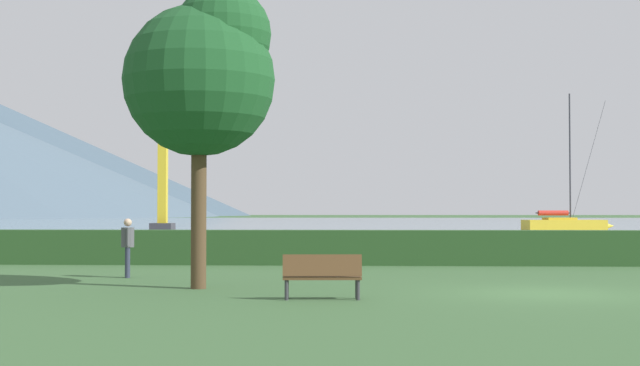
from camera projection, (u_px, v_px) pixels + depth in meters
name	position (u px, v px, depth m)	size (l,w,h in m)	color
ground_plane	(547.00, 294.00, 20.45)	(1000.00, 1000.00, 0.00)	#385B33
harbor_water	(391.00, 222.00, 157.20)	(320.00, 246.00, 0.00)	gray
hedge_line	(485.00, 248.00, 31.45)	(80.00, 1.20, 1.20)	#284C23
sailboat_slip_7	(565.00, 224.00, 81.36)	(8.39, 3.57, 12.41)	gold
park_bench_near_path	(322.00, 274.00, 19.09)	(1.67, 0.58, 0.95)	brown
person_seated_viewer	(128.00, 243.00, 25.50)	(0.36, 0.55, 1.65)	#2D3347
park_tree	(204.00, 72.00, 21.99)	(3.66, 3.66, 7.29)	#4C3823
dock_crane	(165.00, 163.00, 83.73)	(5.87, 2.00, 20.42)	#333338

